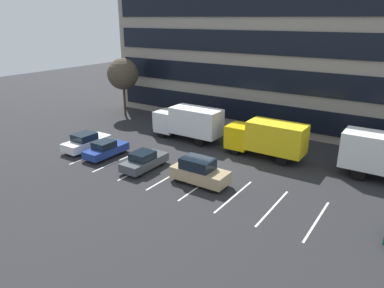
{
  "coord_description": "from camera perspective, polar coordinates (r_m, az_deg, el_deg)",
  "views": [
    {
      "loc": [
        13.94,
        -22.45,
        11.56
      ],
      "look_at": [
        -1.95,
        1.18,
        1.4
      ],
      "focal_mm": 33.27,
      "sensor_mm": 36.0,
      "label": 1
    }
  ],
  "objects": [
    {
      "name": "ground_plane",
      "position": [
        28.84,
        1.91,
        -4.0
      ],
      "size": [
        120.0,
        120.0,
        0.0
      ],
      "primitive_type": "plane",
      "color": "#262628"
    },
    {
      "name": "office_building",
      "position": [
        42.96,
        15.21,
        13.15
      ],
      "size": [
        40.9,
        12.07,
        14.4
      ],
      "color": "gray",
      "rests_on": "ground_plane"
    },
    {
      "name": "lot_markings",
      "position": [
        26.73,
        -1.28,
        -5.99
      ],
      "size": [
        19.74,
        5.4,
        0.01
      ],
      "color": "silver",
      "rests_on": "ground_plane"
    },
    {
      "name": "box_truck_yellow_all",
      "position": [
        31.19,
        11.84,
        1.02
      ],
      "size": [
        7.01,
        2.32,
        3.25
      ],
      "color": "yellow",
      "rests_on": "ground_plane"
    },
    {
      "name": "box_truck_white",
      "position": [
        35.06,
        -0.58,
        3.6
      ],
      "size": [
        7.19,
        2.38,
        3.33
      ],
      "color": "white",
      "rests_on": "ground_plane"
    },
    {
      "name": "sedan_white",
      "position": [
        34.13,
        -16.58,
        0.34
      ],
      "size": [
        1.88,
        4.49,
        1.61
      ],
      "color": "white",
      "rests_on": "ground_plane"
    },
    {
      "name": "sedan_navy",
      "position": [
        32.0,
        -13.66,
        -0.81
      ],
      "size": [
        1.7,
        4.06,
        1.45
      ],
      "color": "navy",
      "rests_on": "ground_plane"
    },
    {
      "name": "sedan_charcoal",
      "position": [
        28.83,
        -7.67,
        -2.67
      ],
      "size": [
        1.74,
        4.16,
        1.49
      ],
      "color": "#474C51",
      "rests_on": "ground_plane"
    },
    {
      "name": "suv_tan",
      "position": [
        26.05,
        1.18,
        -4.44
      ],
      "size": [
        4.28,
        1.82,
        1.94
      ],
      "color": "tan",
      "rests_on": "ground_plane"
    },
    {
      "name": "bare_tree",
      "position": [
        44.34,
        -11.02,
        10.94
      ],
      "size": [
        3.74,
        3.74,
        7.01
      ],
      "color": "#473323",
      "rests_on": "ground_plane"
    }
  ]
}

